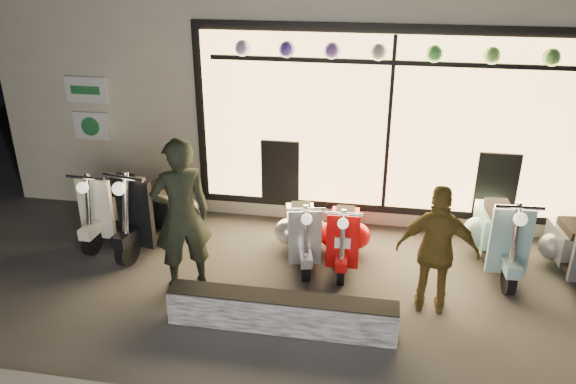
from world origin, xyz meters
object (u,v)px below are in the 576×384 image
(scooter_silver, at_px, (302,229))
(man, at_px, (181,215))
(scooter_red, at_px, (344,233))
(graffiti_barrier, at_px, (282,312))
(woman, at_px, (437,251))

(scooter_silver, relative_size, man, 0.69)
(scooter_silver, height_order, scooter_red, scooter_silver)
(scooter_silver, height_order, man, man)
(graffiti_barrier, height_order, woman, woman)
(scooter_silver, bearing_deg, woman, -44.22)
(graffiti_barrier, bearing_deg, scooter_silver, 91.17)
(graffiti_barrier, distance_m, man, 1.62)
(scooter_red, height_order, man, man)
(man, height_order, woman, man)
(man, relative_size, woman, 1.24)
(scooter_silver, bearing_deg, graffiti_barrier, -101.91)
(scooter_red, bearing_deg, man, -153.78)
(scooter_red, distance_m, woman, 1.51)
(graffiti_barrier, xyz_separation_m, woman, (1.60, 0.64, 0.55))
(scooter_red, bearing_deg, woman, -44.49)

